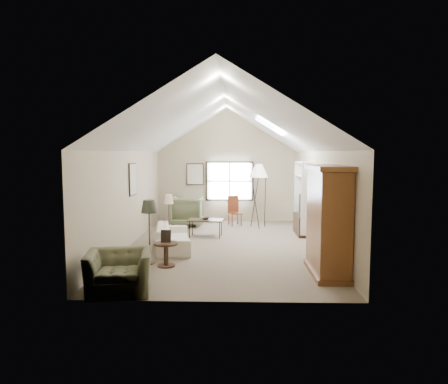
{
  "coord_description": "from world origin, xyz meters",
  "views": [
    {
      "loc": [
        0.31,
        -10.39,
        2.45
      ],
      "look_at": [
        0.0,
        0.4,
        1.4
      ],
      "focal_mm": 32.0,
      "sensor_mm": 36.0,
      "label": 1
    }
  ],
  "objects_px": {
    "side_table": "(166,255)",
    "side_chair": "(235,211)",
    "armchair_far": "(187,211)",
    "armoire": "(328,221)",
    "armchair_near": "(119,272)",
    "coffee_table": "(206,228)",
    "sofa": "(173,237)"
  },
  "relations": [
    {
      "from": "sofa",
      "to": "armchair_far",
      "type": "relative_size",
      "value": 1.96
    },
    {
      "from": "armoire",
      "to": "side_table",
      "type": "xyz_separation_m",
      "value": [
        -3.37,
        0.44,
        -0.84
      ]
    },
    {
      "from": "armchair_far",
      "to": "coffee_table",
      "type": "bearing_deg",
      "value": 114.14
    },
    {
      "from": "armchair_far",
      "to": "side_chair",
      "type": "relative_size",
      "value": 1.06
    },
    {
      "from": "armoire",
      "to": "coffee_table",
      "type": "height_order",
      "value": "armoire"
    },
    {
      "from": "armoire",
      "to": "side_table",
      "type": "bearing_deg",
      "value": 172.5
    },
    {
      "from": "armoire",
      "to": "armchair_far",
      "type": "distance_m",
      "value": 6.49
    },
    {
      "from": "sofa",
      "to": "side_chair",
      "type": "relative_size",
      "value": 2.08
    },
    {
      "from": "armchair_far",
      "to": "coffee_table",
      "type": "relative_size",
      "value": 1.05
    },
    {
      "from": "sofa",
      "to": "coffee_table",
      "type": "height_order",
      "value": "sofa"
    },
    {
      "from": "armchair_far",
      "to": "armoire",
      "type": "bearing_deg",
      "value": 124.59
    },
    {
      "from": "coffee_table",
      "to": "side_table",
      "type": "bearing_deg",
      "value": -101.49
    },
    {
      "from": "armchair_near",
      "to": "armchair_far",
      "type": "xyz_separation_m",
      "value": [
        0.4,
        6.58,
        0.12
      ]
    },
    {
      "from": "armchair_near",
      "to": "coffee_table",
      "type": "distance_m",
      "value": 4.85
    },
    {
      "from": "coffee_table",
      "to": "armchair_near",
      "type": "bearing_deg",
      "value": -104.12
    },
    {
      "from": "side_table",
      "to": "coffee_table",
      "type": "bearing_deg",
      "value": 78.51
    },
    {
      "from": "sofa",
      "to": "armoire",
      "type": "bearing_deg",
      "value": -129.93
    },
    {
      "from": "coffee_table",
      "to": "side_chair",
      "type": "xyz_separation_m",
      "value": [
        0.86,
        1.95,
        0.24
      ]
    },
    {
      "from": "sofa",
      "to": "armchair_near",
      "type": "relative_size",
      "value": 1.87
    },
    {
      "from": "armchair_near",
      "to": "side_table",
      "type": "height_order",
      "value": "armchair_near"
    },
    {
      "from": "armoire",
      "to": "coffee_table",
      "type": "bearing_deg",
      "value": 127.73
    },
    {
      "from": "side_chair",
      "to": "armchair_near",
      "type": "bearing_deg",
      "value": -128.3
    },
    {
      "from": "armoire",
      "to": "side_table",
      "type": "relative_size",
      "value": 4.21
    },
    {
      "from": "sofa",
      "to": "armchair_near",
      "type": "xyz_separation_m",
      "value": [
        -0.45,
        -3.21,
        0.06
      ]
    },
    {
      "from": "side_table",
      "to": "side_chair",
      "type": "xyz_separation_m",
      "value": [
        1.49,
        5.04,
        0.24
      ]
    },
    {
      "from": "armchair_near",
      "to": "side_table",
      "type": "xyz_separation_m",
      "value": [
        0.55,
        1.61,
        -0.1
      ]
    },
    {
      "from": "armchair_near",
      "to": "coffee_table",
      "type": "bearing_deg",
      "value": 65.57
    },
    {
      "from": "armoire",
      "to": "coffee_table",
      "type": "relative_size",
      "value": 2.17
    },
    {
      "from": "sofa",
      "to": "side_chair",
      "type": "distance_m",
      "value": 3.8
    },
    {
      "from": "armoire",
      "to": "sofa",
      "type": "xyz_separation_m",
      "value": [
        -3.47,
        2.04,
        -0.8
      ]
    },
    {
      "from": "armoire",
      "to": "coffee_table",
      "type": "xyz_separation_m",
      "value": [
        -2.74,
        3.54,
        -0.84
      ]
    },
    {
      "from": "armoire",
      "to": "coffee_table",
      "type": "distance_m",
      "value": 4.56
    }
  ]
}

